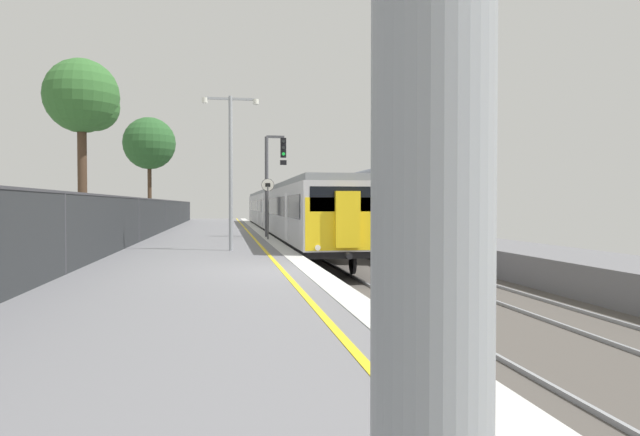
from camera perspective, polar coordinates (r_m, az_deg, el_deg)
name	(u,v)px	position (r m, az deg, el deg)	size (l,w,h in m)	color
ground	(399,292)	(15.00, 7.81, -7.29)	(17.40, 110.00, 1.21)	slate
commuter_train_at_platform	(283,210)	(38.13, -3.65, 0.76)	(2.83, 40.43, 3.81)	#B7B7BC
freight_train_adjacent_track	(323,207)	(46.57, 0.26, 1.10)	(2.60, 44.95, 4.49)	#232326
signal_gantry	(272,174)	(29.30, -4.80, 4.39)	(1.10, 0.24, 5.14)	#47474C
speed_limit_sign	(268,201)	(27.12, -5.20, 1.70)	(0.59, 0.08, 2.86)	#59595B
platform_lamp_mid	(231,159)	(20.82, -8.85, 5.78)	(2.00, 0.20, 5.51)	#93999E
platform_back_fence	(65,231)	(14.65, -24.01, -1.20)	(0.07, 99.00, 1.96)	#282B2D
background_tree_left	(149,145)	(47.53, -16.60, 6.92)	(4.08, 4.08, 8.51)	#473323
background_tree_centre	(85,100)	(28.70, -22.32, 10.79)	(3.34, 3.34, 8.24)	#473323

